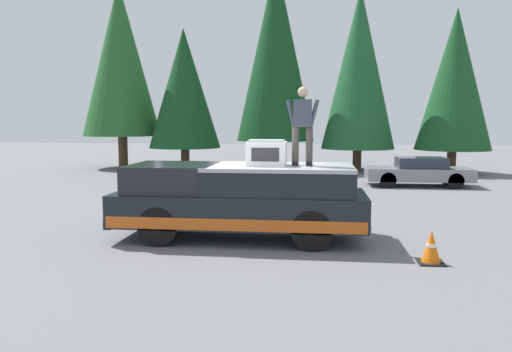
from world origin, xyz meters
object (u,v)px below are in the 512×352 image
pickup_truck (240,200)px  traffic_cone (431,248)px  parked_car_grey (419,172)px  compressor_unit (267,153)px  person_on_truck_bed (303,124)px

pickup_truck → traffic_cone: bearing=-111.8°
pickup_truck → parked_car_grey: 11.21m
compressor_unit → person_on_truck_bed: person_on_truck_bed is taller
compressor_unit → traffic_cone: compressor_unit is taller
pickup_truck → person_on_truck_bed: 2.16m
pickup_truck → person_on_truck_bed: person_on_truck_bed is taller
parked_car_grey → traffic_cone: size_ratio=6.61×
person_on_truck_bed → parked_car_grey: (9.56, -4.45, -1.97)m
parked_car_grey → compressor_unit: bearing=151.7°
compressor_unit → parked_car_grey: bearing=-28.3°
person_on_truck_bed → compressor_unit: bearing=98.5°
traffic_cone → person_on_truck_bed: bearing=57.6°
traffic_cone → parked_car_grey: bearing=-10.4°
pickup_truck → compressor_unit: compressor_unit is taller
person_on_truck_bed → parked_car_grey: 10.73m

